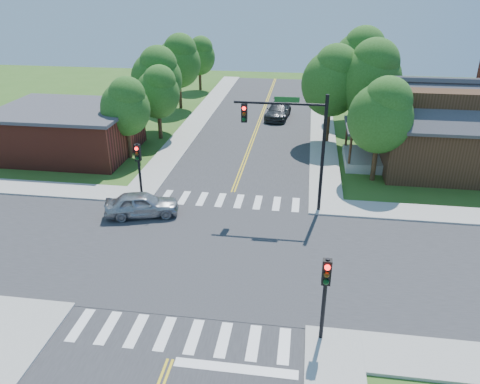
% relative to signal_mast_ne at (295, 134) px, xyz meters
% --- Properties ---
extents(ground, '(100.00, 100.00, 0.00)m').
position_rel_signal_mast_ne_xyz_m(ground, '(-3.91, -5.59, -4.85)').
color(ground, '#325A1C').
rests_on(ground, ground).
extents(road_ns, '(10.00, 90.00, 0.04)m').
position_rel_signal_mast_ne_xyz_m(road_ns, '(-3.91, -5.59, -4.83)').
color(road_ns, '#2D2D30').
rests_on(road_ns, ground).
extents(road_ew, '(90.00, 10.00, 0.04)m').
position_rel_signal_mast_ne_xyz_m(road_ew, '(-3.91, -5.59, -4.83)').
color(road_ew, '#2D2D30').
rests_on(road_ew, ground).
extents(intersection_patch, '(10.20, 10.20, 0.06)m').
position_rel_signal_mast_ne_xyz_m(intersection_patch, '(-3.91, -5.59, -4.85)').
color(intersection_patch, '#2D2D30').
rests_on(intersection_patch, ground).
extents(sidewalk_ne, '(40.00, 40.00, 0.14)m').
position_rel_signal_mast_ne_xyz_m(sidewalk_ne, '(11.90, 10.23, -4.78)').
color(sidewalk_ne, '#9E9B93').
rests_on(sidewalk_ne, ground).
extents(sidewalk_nw, '(40.00, 40.00, 0.14)m').
position_rel_signal_mast_ne_xyz_m(sidewalk_nw, '(-19.73, 10.23, -4.78)').
color(sidewalk_nw, '#9E9B93').
rests_on(sidewalk_nw, ground).
extents(crosswalk_north, '(8.85, 2.00, 0.01)m').
position_rel_signal_mast_ne_xyz_m(crosswalk_north, '(-3.91, 0.61, -4.80)').
color(crosswalk_north, white).
rests_on(crosswalk_north, ground).
extents(crosswalk_south, '(8.85, 2.00, 0.01)m').
position_rel_signal_mast_ne_xyz_m(crosswalk_south, '(-3.91, -11.79, -4.80)').
color(crosswalk_south, white).
rests_on(crosswalk_south, ground).
extents(centerline, '(0.30, 90.00, 0.01)m').
position_rel_signal_mast_ne_xyz_m(centerline, '(-3.91, -5.59, -4.80)').
color(centerline, gold).
rests_on(centerline, ground).
extents(stop_bar, '(4.60, 0.45, 0.09)m').
position_rel_signal_mast_ne_xyz_m(stop_bar, '(-1.41, -13.19, -4.85)').
color(stop_bar, white).
rests_on(stop_bar, ground).
extents(signal_mast_ne, '(5.30, 0.42, 7.20)m').
position_rel_signal_mast_ne_xyz_m(signal_mast_ne, '(0.00, 0.00, 0.00)').
color(signal_mast_ne, black).
rests_on(signal_mast_ne, ground).
extents(signal_pole_se, '(0.34, 0.42, 3.80)m').
position_rel_signal_mast_ne_xyz_m(signal_pole_se, '(1.69, -11.21, -2.19)').
color(signal_pole_se, black).
rests_on(signal_pole_se, ground).
extents(signal_pole_nw, '(0.34, 0.42, 3.80)m').
position_rel_signal_mast_ne_xyz_m(signal_pole_nw, '(-9.51, -0.01, -2.19)').
color(signal_pole_nw, black).
rests_on(signal_pole_nw, ground).
extents(house_ne, '(13.05, 8.80, 7.11)m').
position_rel_signal_mast_ne_xyz_m(house_ne, '(11.19, 8.65, -1.52)').
color(house_ne, '#332112').
rests_on(house_ne, ground).
extents(building_nw, '(10.40, 8.40, 3.73)m').
position_rel_signal_mast_ne_xyz_m(building_nw, '(-18.11, 7.61, -2.97)').
color(building_nw, maroon).
rests_on(building_nw, ground).
extents(tree_e_a, '(4.30, 4.09, 7.32)m').
position_rel_signal_mast_ne_xyz_m(tree_e_a, '(5.56, 5.39, -0.06)').
color(tree_e_a, '#382314').
rests_on(tree_e_a, ground).
extents(tree_e_b, '(5.19, 4.93, 8.82)m').
position_rel_signal_mast_ne_xyz_m(tree_e_b, '(5.47, 12.82, 0.93)').
color(tree_e_b, '#382314').
rests_on(tree_e_b, ground).
extents(tree_e_c, '(5.28, 5.02, 8.98)m').
position_rel_signal_mast_ne_xyz_m(tree_e_c, '(5.36, 20.54, 1.03)').
color(tree_e_c, '#382314').
rests_on(tree_e_c, ground).
extents(tree_e_d, '(4.34, 4.13, 7.38)m').
position_rel_signal_mast_ne_xyz_m(tree_e_d, '(5.51, 29.68, -0.02)').
color(tree_e_d, '#382314').
rests_on(tree_e_d, ground).
extents(tree_w_a, '(3.77, 3.58, 6.40)m').
position_rel_signal_mast_ne_xyz_m(tree_w_a, '(-12.93, 7.30, -0.66)').
color(tree_w_a, '#382314').
rests_on(tree_w_a, ground).
extents(tree_w_b, '(4.52, 4.30, 7.69)m').
position_rel_signal_mast_ne_xyz_m(tree_w_b, '(-12.65, 14.41, 0.18)').
color(tree_w_b, '#382314').
rests_on(tree_w_b, ground).
extents(tree_w_c, '(4.61, 4.37, 7.83)m').
position_rel_signal_mast_ne_xyz_m(tree_w_c, '(-12.80, 22.41, 0.28)').
color(tree_w_c, '#382314').
rests_on(tree_w_c, ground).
extents(tree_w_d, '(3.85, 3.66, 6.54)m').
position_rel_signal_mast_ne_xyz_m(tree_w_d, '(-12.63, 31.30, -0.57)').
color(tree_w_d, '#382314').
rests_on(tree_w_d, ground).
extents(tree_house, '(4.87, 4.63, 8.28)m').
position_rel_signal_mast_ne_xyz_m(tree_house, '(2.55, 13.15, 0.58)').
color(tree_house, '#382314').
rests_on(tree_house, ground).
extents(tree_bldg, '(3.78, 3.59, 6.43)m').
position_rel_signal_mast_ne_xyz_m(tree_bldg, '(-11.94, 12.22, -0.64)').
color(tree_bldg, '#382314').
rests_on(tree_bldg, ground).
extents(car_silver, '(4.00, 5.23, 1.47)m').
position_rel_signal_mast_ne_xyz_m(car_silver, '(-8.76, -2.09, -4.12)').
color(car_silver, '#A5A7AC').
rests_on(car_silver, ground).
extents(car_dgrey, '(3.15, 5.63, 1.51)m').
position_rel_signal_mast_ne_xyz_m(car_dgrey, '(-2.19, 20.04, -4.09)').
color(car_dgrey, '#2B2D30').
rests_on(car_dgrey, ground).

